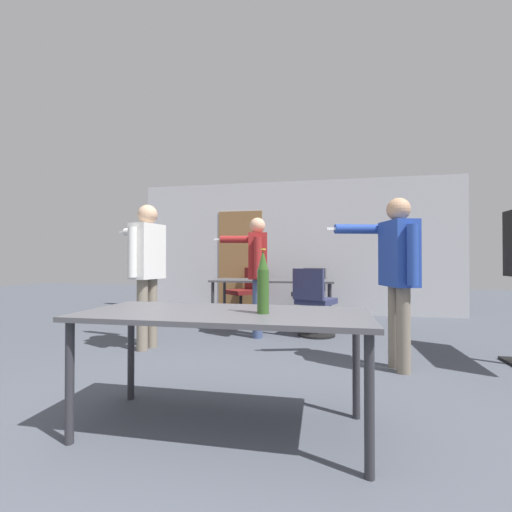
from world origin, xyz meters
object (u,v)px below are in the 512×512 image
(person_center_tall, at_px, (256,265))
(office_chair_far_right, at_px, (314,304))
(office_chair_side_rolled, at_px, (310,295))
(person_near_casual, at_px, (397,266))
(office_chair_near_pushed, at_px, (244,293))
(person_left_plaid, at_px, (146,261))
(beer_bottle, at_px, (263,283))

(person_center_tall, relative_size, office_chair_far_right, 1.75)
(office_chair_side_rolled, bearing_deg, person_near_casual, 132.18)
(person_near_casual, distance_m, office_chair_near_pushed, 3.69)
(office_chair_far_right, bearing_deg, person_near_casual, -35.03)
(office_chair_far_right, bearing_deg, person_left_plaid, -128.87)
(office_chair_side_rolled, bearing_deg, person_left_plaid, 78.01)
(office_chair_side_rolled, xyz_separation_m, office_chair_far_right, (0.10, -1.50, 0.03))
(office_chair_near_pushed, relative_size, beer_bottle, 2.32)
(person_near_casual, distance_m, person_center_tall, 1.99)
(office_chair_side_rolled, height_order, beer_bottle, beer_bottle)
(person_near_casual, height_order, office_chair_near_pushed, person_near_casual)
(person_near_casual, distance_m, person_left_plaid, 2.78)
(person_near_casual, relative_size, office_chair_side_rolled, 1.83)
(person_near_casual, bearing_deg, beer_bottle, 128.64)
(person_near_casual, height_order, office_chair_side_rolled, person_near_casual)
(person_left_plaid, bearing_deg, person_near_casual, -85.23)
(person_center_tall, bearing_deg, person_near_casual, -137.81)
(person_near_casual, xyz_separation_m, office_chair_side_rolled, (-0.92, 2.81, -0.58))
(person_left_plaid, relative_size, office_chair_far_right, 1.82)
(office_chair_far_right, bearing_deg, beer_bottle, -71.91)
(person_left_plaid, bearing_deg, office_chair_near_pushed, -2.12)
(person_center_tall, distance_m, office_chair_side_rolled, 1.87)
(person_left_plaid, xyz_separation_m, office_chair_side_rolled, (1.85, 2.54, -0.62))
(person_near_casual, relative_size, office_chair_far_right, 1.76)
(office_chair_side_rolled, xyz_separation_m, beer_bottle, (-0.14, -4.26, 0.50))
(person_near_casual, xyz_separation_m, person_center_tall, (-1.60, 1.17, -0.02))
(office_chair_side_rolled, bearing_deg, office_chair_far_right, 117.83)
(person_left_plaid, distance_m, beer_bottle, 2.43)
(office_chair_near_pushed, distance_m, beer_bottle, 4.54)
(person_near_casual, distance_m, office_chair_far_right, 1.65)
(person_near_casual, xyz_separation_m, office_chair_near_pushed, (-2.18, 2.92, -0.58))
(person_near_casual, relative_size, office_chair_near_pushed, 1.82)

